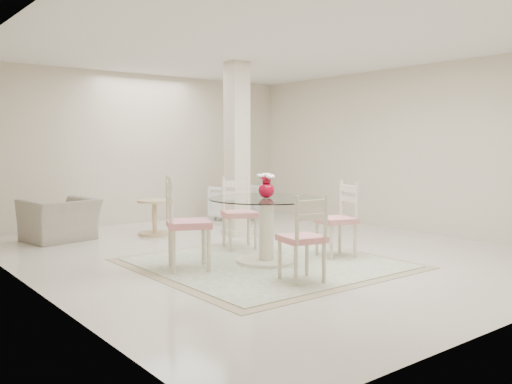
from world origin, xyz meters
TOP-DOWN VIEW (x-y plane):
  - ground at (0.00, 0.00)m, footprint 7.00×7.00m
  - room_shell at (0.00, 0.00)m, footprint 6.02×7.02m
  - column at (0.50, 1.30)m, footprint 0.30×0.30m
  - area_rug at (-0.45, -0.59)m, footprint 2.87×2.87m
  - dining_table at (-0.45, -0.59)m, footprint 1.38×1.38m
  - red_vase at (-0.45, -0.59)m, footprint 0.22×0.21m
  - dining_chair_east at (0.53, -0.88)m, footprint 0.51×0.51m
  - dining_chair_north at (-0.15, 0.38)m, footprint 0.56×0.56m
  - dining_chair_west at (-1.43, -0.29)m, footprint 0.63×0.63m
  - dining_chair_south at (-0.73, -1.57)m, footprint 0.48×0.48m
  - recliner_taupe at (-1.88, 2.51)m, footprint 1.10×1.01m
  - armchair_white at (1.46, 2.73)m, footprint 0.90×0.91m
  - side_table at (-0.53, 2.10)m, footprint 0.54×0.54m

SIDE VIEW (x-z plane):
  - ground at x=0.00m, z-range 0.00..0.00m
  - area_rug at x=-0.45m, z-range 0.00..0.02m
  - side_table at x=-0.53m, z-range -0.02..0.54m
  - recliner_taupe at x=-1.88m, z-range 0.00..0.62m
  - armchair_white at x=1.46m, z-range 0.00..0.67m
  - dining_table at x=-0.45m, z-range 0.01..0.80m
  - dining_chair_south at x=-0.73m, z-range 0.03..1.05m
  - dining_chair_east at x=0.53m, z-range 0.03..1.09m
  - dining_chair_north at x=-0.15m, z-range 0.03..1.11m
  - dining_chair_west at x=-1.43m, z-range 0.03..1.21m
  - red_vase at x=-0.45m, z-range 0.79..1.09m
  - column at x=0.50m, z-range 0.00..2.70m
  - room_shell at x=0.00m, z-range 0.50..3.21m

